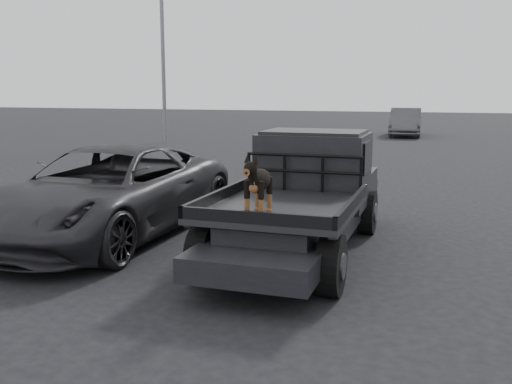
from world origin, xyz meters
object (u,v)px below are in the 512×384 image
(dog, at_px, (259,185))
(distant_car_a, at_px, (405,122))
(flatbed_ute, at_px, (299,223))
(parked_suv, at_px, (107,192))

(dog, relative_size, distant_car_a, 0.16)
(flatbed_ute, distance_m, dog, 1.80)
(flatbed_ute, height_order, parked_suv, parked_suv)
(flatbed_ute, xyz_separation_m, parked_suv, (-3.33, -0.05, 0.30))
(dog, bearing_deg, parked_suv, 154.33)
(dog, distance_m, distant_car_a, 25.21)
(parked_suv, xyz_separation_m, distant_car_a, (3.22, 23.67, -0.01))
(distant_car_a, bearing_deg, dog, -93.00)
(dog, height_order, parked_suv, dog)
(flatbed_ute, relative_size, parked_suv, 0.99)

